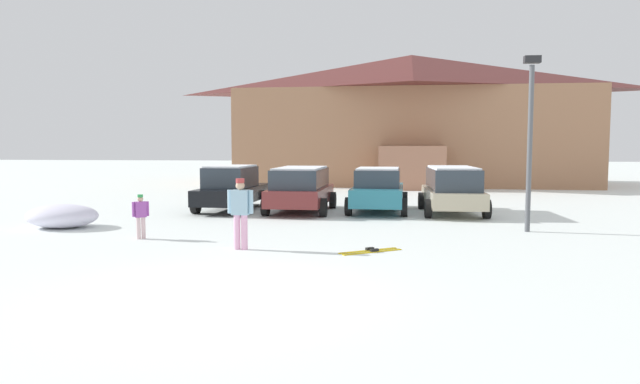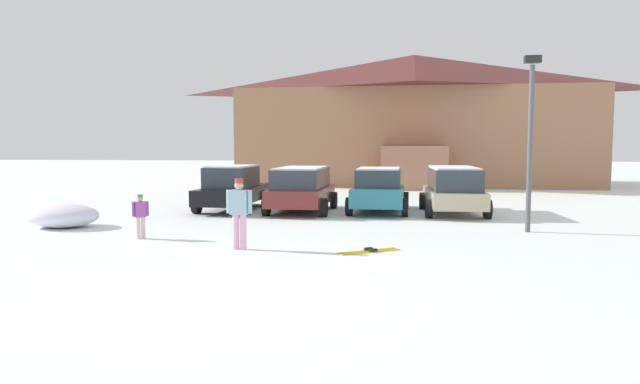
# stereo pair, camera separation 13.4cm
# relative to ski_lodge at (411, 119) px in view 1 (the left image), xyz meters

# --- Properties ---
(ground) EXTENTS (160.00, 160.00, 0.00)m
(ground) POSITION_rel_ski_lodge_xyz_m (-4.13, -28.10, -4.13)
(ground) COLOR white
(ski_lodge) EXTENTS (21.86, 11.46, 8.15)m
(ski_lodge) POSITION_rel_ski_lodge_xyz_m (0.00, 0.00, 0.00)
(ski_lodge) COLOR #9F6F4F
(ski_lodge) RESTS_ON ground
(parked_black_sedan) EXTENTS (2.23, 4.63, 1.69)m
(parked_black_sedan) POSITION_rel_ski_lodge_xyz_m (-7.31, -16.22, -3.28)
(parked_black_sedan) COLOR black
(parked_black_sedan) RESTS_ON ground
(parked_maroon_van) EXTENTS (2.34, 4.36, 1.65)m
(parked_maroon_van) POSITION_rel_ski_lodge_xyz_m (-4.65, -16.53, -3.24)
(parked_maroon_van) COLOR maroon
(parked_maroon_van) RESTS_ON ground
(parked_teal_hatchback) EXTENTS (2.26, 4.41, 1.63)m
(parked_teal_hatchback) POSITION_rel_ski_lodge_xyz_m (-1.83, -16.16, -3.30)
(parked_teal_hatchback) COLOR teal
(parked_teal_hatchback) RESTS_ON ground
(parked_beige_suv) EXTENTS (2.22, 4.43, 1.68)m
(parked_beige_suv) POSITION_rel_ski_lodge_xyz_m (0.80, -16.41, -3.22)
(parked_beige_suv) COLOR #B8AC8E
(parked_beige_suv) RESTS_ON ground
(skier_adult_in_blue_parka) EXTENTS (0.62, 0.26, 1.67)m
(skier_adult_in_blue_parka) POSITION_rel_ski_lodge_xyz_m (-4.93, -24.15, -3.18)
(skier_adult_in_blue_parka) COLOR #EEA8CE
(skier_adult_in_blue_parka) RESTS_ON ground
(skier_child_in_purple_jacket) EXTENTS (0.36, 0.30, 1.16)m
(skier_child_in_purple_jacket) POSITION_rel_ski_lodge_xyz_m (-7.90, -22.98, -3.47)
(skier_child_in_purple_jacket) COLOR beige
(skier_child_in_purple_jacket) RESTS_ON ground
(pair_of_skis) EXTENTS (1.45, 1.10, 0.08)m
(pair_of_skis) POSITION_rel_ski_lodge_xyz_m (-1.89, -24.09, -4.11)
(pair_of_skis) COLOR gold
(pair_of_skis) RESTS_ON ground
(lamp_post) EXTENTS (0.44, 0.24, 4.90)m
(lamp_post) POSITION_rel_ski_lodge_xyz_m (2.43, -20.52, -1.33)
(lamp_post) COLOR #515459
(lamp_post) RESTS_ON ground
(plowed_snow_pile) EXTENTS (2.12, 1.70, 0.69)m
(plowed_snow_pile) POSITION_rel_ski_lodge_xyz_m (-11.09, -21.30, -3.78)
(plowed_snow_pile) COLOR white
(plowed_snow_pile) RESTS_ON ground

